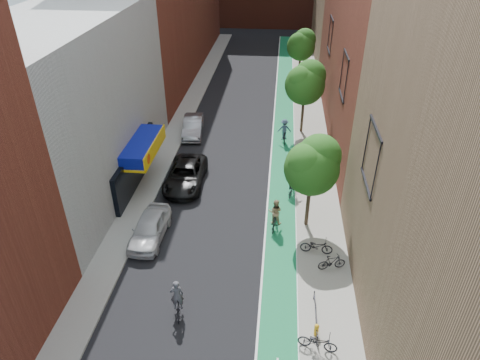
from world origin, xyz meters
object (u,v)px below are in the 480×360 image
(parked_car_white, at_px, (150,228))
(cyclist_lane_near, at_px, (275,217))
(cyclist_lane_far, at_px, (284,132))
(cyclist_lane_mid, at_px, (292,184))
(parked_car_silver, at_px, (193,126))
(cyclist_lead, at_px, (177,303))
(parked_car_black, at_px, (185,175))
(fire_hydrant, at_px, (316,329))

(parked_car_white, height_order, cyclist_lane_near, cyclist_lane_near)
(cyclist_lane_far, bearing_deg, cyclist_lane_mid, 89.61)
(cyclist_lane_mid, relative_size, cyclist_lane_far, 1.02)
(parked_car_white, relative_size, parked_car_silver, 0.96)
(cyclist_lane_near, distance_m, cyclist_lane_mid, 4.26)
(parked_car_white, xyz_separation_m, cyclist_lead, (3.04, -5.73, -0.02))
(parked_car_black, relative_size, fire_hydrant, 8.41)
(parked_car_white, bearing_deg, fire_hydrant, -31.48)
(cyclist_lead, bearing_deg, parked_car_black, -93.63)
(parked_car_silver, distance_m, cyclist_lane_near, 15.29)
(parked_car_white, relative_size, cyclist_lane_near, 2.16)
(parked_car_silver, height_order, cyclist_lane_near, cyclist_lane_near)
(cyclist_lead, height_order, cyclist_lane_near, cyclist_lead)
(parked_car_black, bearing_deg, parked_car_white, -98.91)
(cyclist_lane_near, xyz_separation_m, cyclist_lane_mid, (1.13, 4.10, -0.05))
(parked_car_silver, relative_size, fire_hydrant, 7.07)
(parked_car_black, relative_size, cyclist_lane_near, 2.68)
(fire_hydrant, bearing_deg, cyclist_lead, 173.95)
(parked_car_white, bearing_deg, cyclist_lane_far, 61.42)
(parked_car_black, relative_size, cyclist_lane_far, 2.66)
(cyclist_lane_near, bearing_deg, fire_hydrant, 113.57)
(parked_car_white, height_order, cyclist_lane_mid, cyclist_lane_mid)
(parked_car_black, xyz_separation_m, cyclist_lead, (2.12, -12.14, -0.03))
(parked_car_silver, distance_m, cyclist_lane_mid, 12.73)
(parked_car_white, relative_size, cyclist_lead, 2.11)
(parked_car_white, xyz_separation_m, parked_car_black, (0.92, 6.41, 0.01))
(parked_car_white, bearing_deg, cyclist_lane_near, 14.38)
(parked_car_white, bearing_deg, parked_car_silver, 92.05)
(parked_car_silver, bearing_deg, cyclist_lane_near, -65.02)
(cyclist_lane_near, xyz_separation_m, fire_hydrant, (2.23, -8.22, -0.39))
(parked_car_silver, xyz_separation_m, fire_hydrant, (10.09, -21.33, -0.28))
(parked_car_silver, distance_m, cyclist_lane_far, 8.35)
(parked_car_white, bearing_deg, cyclist_lead, -60.53)
(parked_car_black, bearing_deg, cyclist_lane_mid, -4.65)
(parked_car_white, xyz_separation_m, parked_car_silver, (-0.14, 14.87, 0.01))
(cyclist_lead, height_order, cyclist_lane_far, cyclist_lead)
(parked_car_white, xyz_separation_m, fire_hydrant, (9.95, -6.46, -0.27))
(parked_car_black, height_order, cyclist_lane_far, cyclist_lane_far)
(parked_car_black, height_order, cyclist_lane_near, cyclist_lane_near)
(cyclist_lane_mid, xyz_separation_m, fire_hydrant, (1.10, -12.32, -0.35))
(parked_car_white, height_order, parked_car_black, parked_car_black)
(cyclist_lane_far, bearing_deg, cyclist_lead, 70.41)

